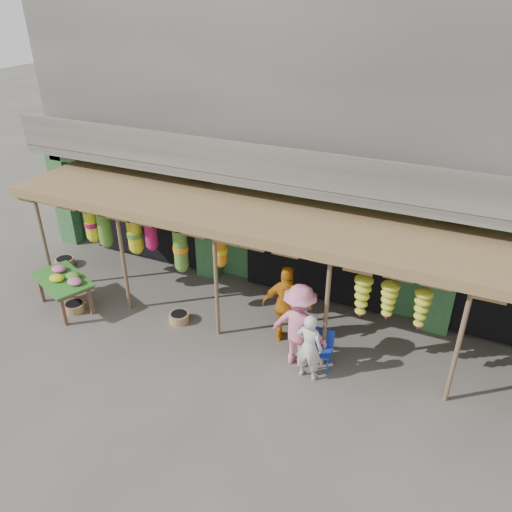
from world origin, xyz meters
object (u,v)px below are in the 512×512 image
at_px(flower_table, 64,280).
at_px(person_front, 309,347).
at_px(person_shopper, 299,326).
at_px(person_vendor, 287,305).
at_px(blue_chair, 323,347).

height_order(flower_table, person_front, person_front).
bearing_deg(person_shopper, person_front, 141.95).
height_order(person_front, person_vendor, person_vendor).
xyz_separation_m(person_front, person_vendor, (-0.85, 0.94, 0.18)).
xyz_separation_m(blue_chair, person_shopper, (-0.50, -0.14, 0.47)).
relative_size(person_vendor, person_shopper, 1.00).
bearing_deg(person_shopper, flower_table, 10.62).
distance_m(person_vendor, person_shopper, 0.78).
bearing_deg(flower_table, person_front, 23.98).
bearing_deg(blue_chair, person_shopper, -168.32).
relative_size(blue_chair, person_vendor, 0.45).
distance_m(flower_table, person_shopper, 5.92).
xyz_separation_m(person_front, person_shopper, (-0.35, 0.34, 0.19)).
bearing_deg(flower_table, blue_chair, 28.18).
height_order(person_vendor, person_shopper, person_shopper).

